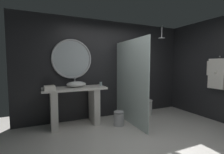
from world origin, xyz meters
name	(u,v)px	position (x,y,z in m)	size (l,w,h in m)	color
ground_plane	(151,146)	(0.00, 0.00, 0.00)	(5.76, 5.76, 0.00)	silver
back_wall_panel	(109,69)	(0.00, 1.90, 1.30)	(4.80, 0.10, 2.60)	#232326
side_wall_right	(205,69)	(2.35, 0.76, 1.30)	(0.10, 2.47, 2.60)	#232326
vanity_counter	(75,103)	(-1.03, 1.53, 0.54)	(1.43, 0.60, 0.90)	silver
vessel_sink	(76,84)	(-0.98, 1.57, 0.97)	(0.46, 0.38, 0.22)	white
tumbler_cup	(101,84)	(-0.38, 1.55, 0.95)	(0.07, 0.07, 0.10)	silver
tissue_box	(51,87)	(-1.54, 1.58, 0.94)	(0.12, 0.13, 0.08)	#3D3323
round_wall_mirror	(72,59)	(-1.03, 1.81, 1.57)	(0.98, 0.05, 0.98)	#B7B7BC
shower_glass_panel	(130,82)	(0.22, 1.12, 1.01)	(0.02, 1.47, 2.02)	silver
rain_shower_head	(162,37)	(1.38, 1.39, 2.20)	(0.18, 0.18, 0.35)	#B7B7BC
hanging_bathrobe	(217,73)	(2.21, 0.33, 1.23)	(0.20, 0.53, 0.81)	#B7B7BC
toilet	(144,104)	(1.00, 1.63, 0.27)	(0.40, 0.55, 0.58)	white
waste_bin	(119,118)	(-0.10, 1.10, 0.18)	(0.24, 0.24, 0.36)	#B7B7BC
folded_hand_towel	(49,88)	(-1.58, 1.33, 0.95)	(0.21, 0.17, 0.10)	silver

